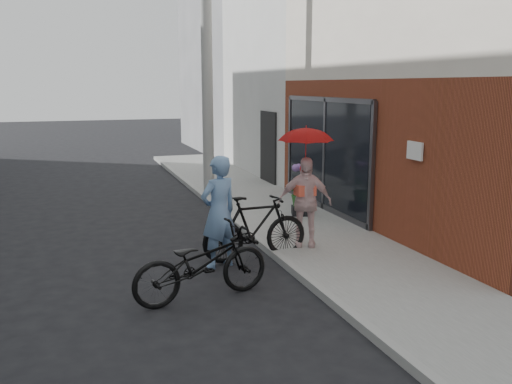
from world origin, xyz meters
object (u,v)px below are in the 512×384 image
officer (219,212)px  kimono_woman (305,202)px  bike_left (201,263)px  planter (300,211)px  utility_pole (207,60)px  bike_right (255,228)px

officer → kimono_woman: bearing=168.5°
bike_left → planter: (3.05, 3.63, -0.30)m
utility_pole → kimono_woman: bearing=-84.8°
utility_pole → officer: size_ratio=3.86×
kimono_woman → bike_right: bearing=-150.3°
bike_right → planter: size_ratio=5.14×
kimono_woman → planter: 2.38m
utility_pole → bike_right: 5.92m
bike_left → planter: 4.75m
bike_left → planter: bearing=-50.1°
officer → planter: officer is taller
utility_pole → bike_left: utility_pole is taller
bike_left → kimono_woman: bearing=-65.5°
utility_pole → officer: (-1.17, -5.27, -2.59)m
bike_right → kimono_woman: kimono_woman is taller
bike_left → kimono_woman: kimono_woman is taller
bike_left → planter: size_ratio=5.49×
officer → utility_pole: bearing=-123.8°
bike_right → kimono_woman: (0.95, 0.12, 0.35)m
kimono_woman → officer: bearing=-147.5°
officer → bike_left: officer is taller
utility_pole → bike_left: (-1.75, -6.50, -2.99)m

